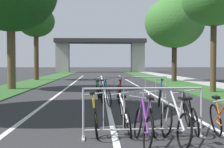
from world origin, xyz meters
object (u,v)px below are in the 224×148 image
tree_right_oak_near (214,0)px  bicycle_black_1 (190,116)px  tree_right_oak_mid (174,23)px  bicycle_red_8 (119,92)px  bicycle_white_0 (125,116)px  bicycle_orange_3 (224,123)px  bicycle_blue_4 (160,94)px  bicycle_white_10 (152,117)px  bicycle_purple_7 (143,125)px  tree_left_maple_mid (36,22)px  bicycle_yellow_2 (95,117)px  bicycle_silver_9 (175,123)px  crowd_barrier_second (135,90)px  bicycle_green_5 (99,93)px  crowd_barrier_nearest (143,113)px  bicycle_teal_6 (105,95)px

tree_right_oak_near → bicycle_black_1: (-4.07, -9.31, -4.59)m
tree_right_oak_mid → bicycle_red_8: tree_right_oak_mid is taller
bicycle_white_0 → bicycle_orange_3: 2.08m
bicycle_black_1 → bicycle_orange_3: bicycle_orange_3 is taller
bicycle_blue_4 → bicycle_white_10: bicycle_blue_4 is taller
bicycle_black_1 → bicycle_purple_7: bearing=-132.5°
tree_left_maple_mid → bicycle_orange_3: tree_left_maple_mid is taller
bicycle_blue_4 → tree_left_maple_mid: bearing=125.1°
bicycle_black_1 → bicycle_yellow_2: bicycle_yellow_2 is taller
bicycle_red_8 → bicycle_silver_9: (0.65, -6.52, 0.00)m
tree_right_oak_mid → bicycle_black_1: size_ratio=4.49×
crowd_barrier_second → bicycle_green_5: (-1.41, 0.52, -0.16)m
crowd_barrier_second → tree_right_oak_near: bearing=41.9°
bicycle_white_10 → bicycle_green_5: bearing=111.2°
bicycle_green_5 → bicycle_purple_7: bicycle_green_5 is taller
bicycle_orange_3 → bicycle_red_8: size_ratio=0.98×
bicycle_blue_4 → bicycle_red_8: 1.80m
tree_right_oak_near → bicycle_white_0: bearing=-120.7°
bicycle_purple_7 → bicycle_orange_3: bearing=0.4°
bicycle_green_5 → bicycle_red_8: bicycle_red_8 is taller
crowd_barrier_nearest → bicycle_green_5: (-0.90, 6.17, -0.16)m
bicycle_green_5 → bicycle_purple_7: bearing=-89.6°
bicycle_black_1 → bicycle_silver_9: bicycle_silver_9 is taller
bicycle_silver_9 → tree_right_oak_mid: bearing=70.3°
bicycle_white_0 → bicycle_purple_7: (0.25, -1.05, 0.01)m
bicycle_black_1 → bicycle_silver_9: (-0.60, -0.96, 0.03)m
bicycle_blue_4 → tree_right_oak_mid: bearing=84.5°
bicycle_black_1 → bicycle_yellow_2: bearing=-170.7°
crowd_barrier_second → bicycle_yellow_2: crowd_barrier_second is taller
tree_left_maple_mid → bicycle_red_8: tree_left_maple_mid is taller
tree_left_maple_mid → tree_right_oak_near: bearing=-47.3°
bicycle_white_0 → bicycle_silver_9: bearing=-48.3°
bicycle_purple_7 → bicycle_black_1: bearing=38.9°
bicycle_red_8 → tree_right_oak_near: bearing=-144.4°
crowd_barrier_nearest → bicycle_red_8: 6.11m
crowd_barrier_second → bicycle_white_0: size_ratio=1.50×
tree_right_oak_mid → bicycle_purple_7: 21.75m
tree_right_oak_mid → bicycle_yellow_2: tree_right_oak_mid is taller
tree_right_oak_near → bicycle_blue_4: size_ratio=3.81×
bicycle_white_0 → bicycle_blue_4: size_ratio=1.01×
bicycle_white_0 → bicycle_green_5: size_ratio=1.02×
crowd_barrier_second → bicycle_white_0: crowd_barrier_second is taller
crowd_barrier_nearest → bicycle_black_1: size_ratio=1.56×
tree_right_oak_mid → bicycle_teal_6: bearing=-113.0°
bicycle_silver_9 → bicycle_yellow_2: bearing=145.6°
crowd_barrier_second → bicycle_green_5: 1.51m
crowd_barrier_nearest → bicycle_teal_6: size_ratio=1.57×
crowd_barrier_nearest → bicycle_orange_3: crowd_barrier_nearest is taller
bicycle_black_1 → bicycle_teal_6: 4.90m
crowd_barrier_second → bicycle_blue_4: 1.04m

